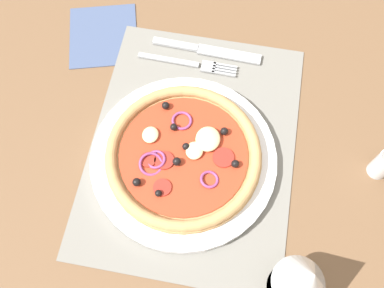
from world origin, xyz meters
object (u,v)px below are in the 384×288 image
at_px(fork, 193,64).
at_px(wine_glass, 305,280).
at_px(pizza, 183,155).
at_px(napkin, 103,35).
at_px(knife, 208,50).
at_px(pepper_shaker, 384,163).
at_px(plate, 184,159).

relative_size(fork, wine_glass, 1.21).
xyz_separation_m(pizza, napkin, (-0.22, -0.20, -0.03)).
xyz_separation_m(pizza, knife, (-0.22, 0.00, -0.02)).
bearing_deg(fork, wine_glass, -58.28).
xyz_separation_m(fork, napkin, (-0.04, -0.18, -0.00)).
xyz_separation_m(fork, knife, (-0.03, 0.02, 0.00)).
height_order(knife, napkin, knife).
relative_size(fork, pepper_shaker, 2.69).
bearing_deg(pepper_shaker, napkin, -109.64).
bearing_deg(plate, napkin, -138.53).
distance_m(plate, knife, 0.22).
bearing_deg(wine_glass, fork, -149.70).
bearing_deg(napkin, pepper_shaker, 70.36).
height_order(fork, wine_glass, wine_glass).
bearing_deg(wine_glass, knife, -154.51).
distance_m(fork, wine_glass, 0.42).
relative_size(plate, knife, 1.49).
bearing_deg(plate, wine_glass, 48.36).
xyz_separation_m(plate, wine_glass, (0.17, 0.19, 0.09)).
relative_size(plate, pizza, 1.21).
height_order(wine_glass, napkin, wine_glass).
bearing_deg(wine_glass, plate, -131.64).
relative_size(wine_glass, napkin, 1.08).
xyz_separation_m(wine_glass, pepper_shaker, (-0.21, 0.12, -0.07)).
xyz_separation_m(napkin, pepper_shaker, (0.18, 0.51, 0.03)).
bearing_deg(plate, fork, -174.25).
distance_m(pizza, fork, 0.19).
relative_size(pizza, wine_glass, 1.67).
bearing_deg(pepper_shaker, pizza, -82.61).
height_order(plate, pepper_shaker, pepper_shaker).
distance_m(knife, pepper_shaker, 0.36).
distance_m(plate, pizza, 0.02).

